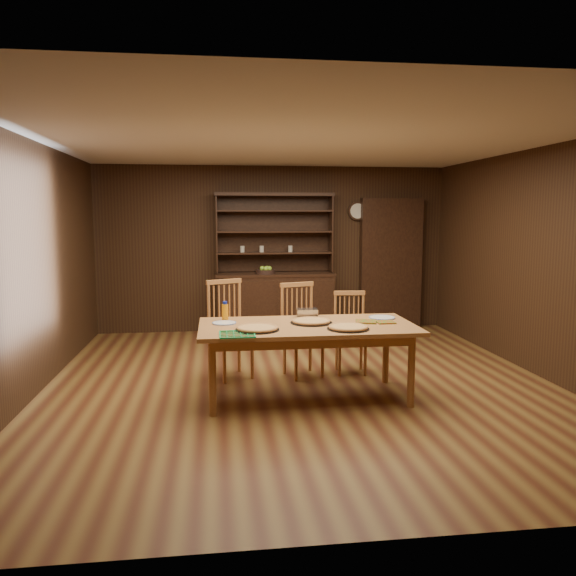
{
  "coord_description": "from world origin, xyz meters",
  "views": [
    {
      "loc": [
        -0.9,
        -5.88,
        1.83
      ],
      "look_at": [
        -0.1,
        0.4,
        1.01
      ],
      "focal_mm": 35.0,
      "sensor_mm": 36.0,
      "label": 1
    }
  ],
  "objects": [
    {
      "name": "pizza_center",
      "position": [
        0.04,
        -0.38,
        0.77
      ],
      "size": [
        0.42,
        0.42,
        0.04
      ],
      "color": "black",
      "rests_on": "dining_table"
    },
    {
      "name": "chair_center",
      "position": [
        0.05,
        0.39,
        0.56
      ],
      "size": [
        0.54,
        0.53,
        1.06
      ],
      "rotation": [
        0.0,
        0.0,
        0.3
      ],
      "color": "#C57C43",
      "rests_on": "floor"
    },
    {
      "name": "wall_clock",
      "position": [
        1.35,
        2.96,
        1.9
      ],
      "size": [
        0.3,
        0.05,
        0.3
      ],
      "color": "#311C10",
      "rests_on": "room_shell"
    },
    {
      "name": "china_hutch",
      "position": [
        -0.0,
        2.75,
        0.6
      ],
      "size": [
        1.84,
        0.52,
        2.17
      ],
      "color": "#311C10",
      "rests_on": "floor"
    },
    {
      "name": "room_shell",
      "position": [
        0.0,
        0.0,
        1.58
      ],
      "size": [
        6.0,
        6.0,
        6.0
      ],
      "color": "silver",
      "rests_on": "floor"
    },
    {
      "name": "plate_left",
      "position": [
        -0.83,
        -0.31,
        0.76
      ],
      "size": [
        0.24,
        0.24,
        0.02
      ],
      "color": "white",
      "rests_on": "dining_table"
    },
    {
      "name": "pizza_left",
      "position": [
        -0.53,
        -0.66,
        0.77
      ],
      "size": [
        0.42,
        0.42,
        0.04
      ],
      "color": "black",
      "rests_on": "dining_table"
    },
    {
      "name": "cooling_rack",
      "position": [
        -0.72,
        -0.85,
        0.76
      ],
      "size": [
        0.33,
        0.33,
        0.01
      ],
      "primitive_type": null,
      "rotation": [
        0.0,
        0.0,
        -0.06
      ],
      "color": "#0CA150",
      "rests_on": "dining_table"
    },
    {
      "name": "foil_dish",
      "position": [
        0.05,
        -0.04,
        0.79
      ],
      "size": [
        0.23,
        0.17,
        0.09
      ],
      "primitive_type": "cube",
      "rotation": [
        0.0,
        0.0,
        -0.04
      ],
      "color": "white",
      "rests_on": "dining_table"
    },
    {
      "name": "dining_table",
      "position": [
        -0.01,
        -0.46,
        0.68
      ],
      "size": [
        2.14,
        1.07,
        0.75
      ],
      "color": "#A46F39",
      "rests_on": "floor"
    },
    {
      "name": "plate_right",
      "position": [
        0.83,
        -0.22,
        0.76
      ],
      "size": [
        0.28,
        0.28,
        0.02
      ],
      "color": "white",
      "rests_on": "dining_table"
    },
    {
      "name": "chair_right",
      "position": [
        0.64,
        0.44,
        0.5
      ],
      "size": [
        0.42,
        0.4,
        0.95
      ],
      "rotation": [
        0.0,
        0.0,
        -0.08
      ],
      "color": "#C57C43",
      "rests_on": "floor"
    },
    {
      "name": "floor",
      "position": [
        0.0,
        0.0,
        0.0
      ],
      "size": [
        6.0,
        6.0,
        0.0
      ],
      "primitive_type": "plane",
      "color": "brown",
      "rests_on": "ground"
    },
    {
      "name": "chair_left",
      "position": [
        -0.78,
        0.43,
        0.59
      ],
      "size": [
        0.59,
        0.58,
        1.11
      ],
      "rotation": [
        0.0,
        0.0,
        0.43
      ],
      "color": "#C57C43",
      "rests_on": "floor"
    },
    {
      "name": "juice_bottle",
      "position": [
        -0.82,
        -0.14,
        0.84
      ],
      "size": [
        0.07,
        0.07,
        0.2
      ],
      "color": "orange",
      "rests_on": "dining_table"
    },
    {
      "name": "pizza_right",
      "position": [
        0.34,
        -0.73,
        0.77
      ],
      "size": [
        0.4,
        0.4,
        0.04
      ],
      "color": "black",
      "rests_on": "dining_table"
    },
    {
      "name": "pot_holder_b",
      "position": [
        0.6,
        -0.41,
        0.76
      ],
      "size": [
        0.25,
        0.25,
        0.02
      ],
      "primitive_type": "cube",
      "rotation": [
        0.0,
        0.0,
        -0.23
      ],
      "color": "#A02112",
      "rests_on": "dining_table"
    },
    {
      "name": "pot_holder_a",
      "position": [
        0.79,
        -0.46,
        0.76
      ],
      "size": [
        0.18,
        0.18,
        0.01
      ],
      "primitive_type": "cube",
      "rotation": [
        0.0,
        0.0,
        0.01
      ],
      "color": "#A02112",
      "rests_on": "dining_table"
    },
    {
      "name": "doorway",
      "position": [
        1.9,
        2.9,
        1.05
      ],
      "size": [
        1.0,
        0.18,
        2.1
      ],
      "primitive_type": "cube",
      "color": "#311C10",
      "rests_on": "floor"
    },
    {
      "name": "fruit_bowl",
      "position": [
        -0.15,
        2.69,
        0.98
      ],
      "size": [
        0.3,
        0.3,
        0.12
      ],
      "color": "black",
      "rests_on": "china_hutch"
    }
  ]
}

